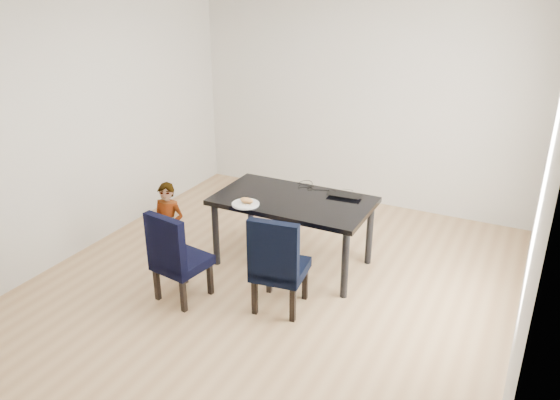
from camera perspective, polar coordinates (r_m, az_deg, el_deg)
The scene contains 13 objects.
floor at distance 5.53m, azimuth -0.94°, elevation -8.92°, with size 4.50×5.00×0.01m, color tan.
wall_back at distance 7.18m, azimuth 8.40°, elevation 10.12°, with size 4.50×0.01×2.70m, color silver.
wall_front at distance 3.15m, azimuth -22.92°, elevation -8.75°, with size 4.50×0.01×2.70m, color white.
wall_left at distance 6.28m, azimuth -19.75°, elevation 7.18°, with size 0.01×5.00×2.70m, color white.
wall_right at distance 4.44m, azimuth 25.71°, elevation -0.02°, with size 0.01×5.00×2.70m, color silver.
dining_table at distance 5.73m, azimuth 1.35°, elevation -3.33°, with size 1.60×0.90×0.75m, color black.
chair_left at distance 5.20m, azimuth -10.23°, elevation -5.64°, with size 0.44×0.45×0.91m, color black.
chair_right at distance 4.97m, azimuth 0.05°, elevation -6.40°, with size 0.46×0.48×0.95m, color black.
child at distance 5.73m, azimuth -11.53°, elevation -2.77°, with size 0.35×0.23×0.95m, color #FF4015.
plate at distance 5.44m, azimuth -3.62°, elevation -0.42°, with size 0.28×0.28×0.02m, color silver.
sandwich at distance 5.43m, azimuth -3.50°, elevation -0.04°, with size 0.15×0.07×0.06m, color #C48546.
laptop at distance 5.70m, azimuth 6.84°, elevation 0.63°, with size 0.35×0.23×0.03m, color black.
cable_tangle at distance 5.86m, azimuth 2.66°, elevation 1.29°, with size 0.15×0.15×0.01m, color black.
Camera 1 is at (2.18, -4.16, 2.91)m, focal length 35.00 mm.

